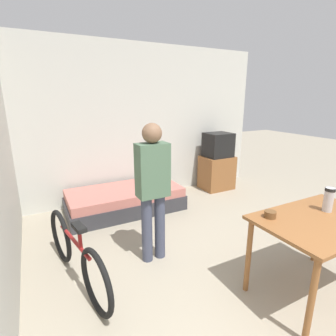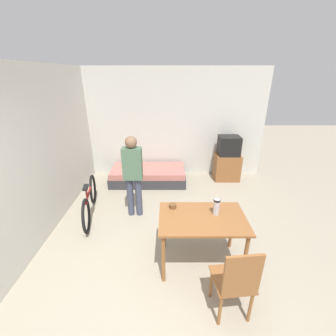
{
  "view_description": "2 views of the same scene",
  "coord_description": "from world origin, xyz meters",
  "views": [
    {
      "loc": [
        -1.69,
        -0.46,
        1.82
      ],
      "look_at": [
        -0.23,
        2.32,
        0.96
      ],
      "focal_mm": 28.0,
      "sensor_mm": 36.0,
      "label": 1
    },
    {
      "loc": [
        0.04,
        -1.71,
        2.55
      ],
      "look_at": [
        0.05,
        2.23,
        0.87
      ],
      "focal_mm": 24.0,
      "sensor_mm": 36.0,
      "label": 2
    }
  ],
  "objects": [
    {
      "name": "thermos_flask",
      "position": [
        0.68,
        0.85,
        0.91
      ],
      "size": [
        0.09,
        0.09,
        0.23
      ],
      "color": "#B7B7BC",
      "rests_on": "dining_table"
    },
    {
      "name": "dining_table",
      "position": [
        0.49,
        0.77,
        0.68
      ],
      "size": [
        1.15,
        0.75,
        0.78
      ],
      "color": "brown",
      "rests_on": "ground_plane"
    },
    {
      "name": "mate_bowl",
      "position": [
        0.1,
        1.0,
        0.81
      ],
      "size": [
        0.1,
        0.1,
        0.06
      ],
      "color": "brown",
      "rests_on": "dining_table"
    },
    {
      "name": "daybed",
      "position": [
        -0.46,
        3.4,
        0.18
      ],
      "size": [
        1.84,
        0.89,
        0.37
      ],
      "color": "#333338",
      "rests_on": "ground_plane"
    },
    {
      "name": "tv",
      "position": [
        1.53,
        3.57,
        0.53
      ],
      "size": [
        0.61,
        0.48,
        1.13
      ],
      "color": "brown",
      "rests_on": "ground_plane"
    },
    {
      "name": "person_standing",
      "position": [
        -0.6,
        1.98,
        0.9
      ],
      "size": [
        0.34,
        0.21,
        1.56
      ],
      "color": "#3D4256",
      "rests_on": "ground_plane"
    },
    {
      "name": "bicycle",
      "position": [
        -1.45,
        1.96,
        0.31
      ],
      "size": [
        0.34,
        1.55,
        0.71
      ],
      "color": "black",
      "rests_on": "ground_plane"
    },
    {
      "name": "wall_back",
      "position": [
        0.0,
        3.95,
        1.35
      ],
      "size": [
        4.95,
        0.06,
        2.7
      ],
      "color": "silver",
      "rests_on": "ground_plane"
    }
  ]
}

